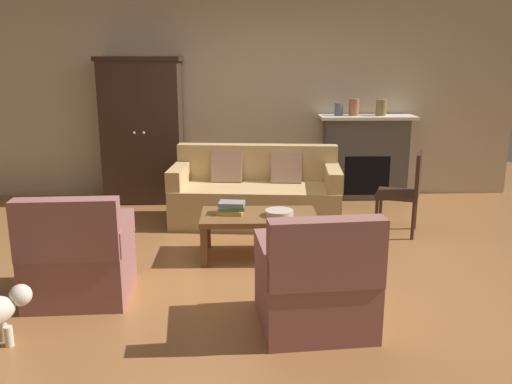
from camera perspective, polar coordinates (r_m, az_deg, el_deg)
ground_plane at (r=5.19m, az=-0.32°, el=-7.07°), size 9.60×9.60×0.00m
back_wall at (r=7.41m, az=-0.69°, el=10.41°), size 7.20×0.10×2.80m
fireplace at (r=7.44m, az=11.40°, el=3.70°), size 1.26×0.48×1.12m
armoire at (r=7.25m, az=-11.86°, el=6.40°), size 1.06×0.57×1.88m
couch at (r=6.28m, az=-0.01°, el=-0.27°), size 1.98×1.00×0.86m
coffee_table at (r=5.15m, az=0.31°, el=-2.93°), size 1.10×0.60×0.42m
fruit_bowl at (r=5.09m, az=2.46°, el=-2.20°), size 0.27×0.27×0.05m
book_stack at (r=5.14m, az=-2.65°, el=-1.68°), size 0.28×0.21×0.12m
mantel_vase_slate at (r=7.26m, az=8.72°, el=8.62°), size 0.11×0.11×0.17m
mantel_vase_terracotta at (r=7.30m, az=10.29°, el=8.80°), size 0.13×0.13×0.22m
mantel_vase_bronze at (r=7.38m, az=13.06°, el=8.67°), size 0.14×0.14×0.21m
armchair_near_left at (r=4.52m, az=-18.18°, el=-6.81°), size 0.82×0.81×0.88m
armchair_near_right at (r=3.87m, az=6.33°, el=-9.77°), size 0.85×0.84×0.88m
side_chair_wooden at (r=6.01m, az=15.59°, el=0.46°), size 0.57×0.57×0.90m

